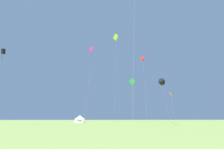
{
  "coord_description": "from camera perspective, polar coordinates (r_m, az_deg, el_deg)",
  "views": [
    {
      "loc": [
        -3.3,
        -2.12,
        1.44
      ],
      "look_at": [
        0.0,
        32.0,
        11.23
      ],
      "focal_mm": 24.85,
      "sensor_mm": 36.0,
      "label": 1
    }
  ],
  "objects": [
    {
      "name": "kite_magenta_diamond",
      "position": [
        53.48,
        -7.6,
        8.59
      ],
      "size": [
        1.63,
        1.91,
        25.26
      ],
      "color": "#E02DA3",
      "rests_on": "ground"
    },
    {
      "name": "kite_black_box",
      "position": [
        48.05,
        -35.13,
        6.89
      ],
      "size": [
        0.93,
        2.9,
        18.48
      ],
      "color": "black",
      "rests_on": "ground"
    },
    {
      "name": "kite_red_box",
      "position": [
        49.96,
        11.27,
        5.62
      ],
      "size": [
        1.18,
        2.76,
        20.39
      ],
      "color": "red",
      "rests_on": "ground"
    },
    {
      "name": "kite_black_delta",
      "position": [
        62.65,
        17.3,
        -2.73
      ],
      "size": [
        4.23,
        4.11,
        16.71
      ],
      "color": "black",
      "rests_on": "ground"
    },
    {
      "name": "kite_lime_diamond",
      "position": [
        63.9,
        1.34,
        13.32
      ],
      "size": [
        1.89,
        2.61,
        34.59
      ],
      "color": "#99DB2D",
      "rests_on": "ground"
    },
    {
      "name": "kite_green_diamond",
      "position": [
        63.07,
        7.41,
        -2.68
      ],
      "size": [
        1.98,
        2.42,
        17.31
      ],
      "color": "green",
      "rests_on": "ground"
    },
    {
      "name": "kite_orange_diamond",
      "position": [
        60.24,
        20.87,
        -7.07
      ],
      "size": [
        1.26,
        1.6,
        10.79
      ],
      "color": "orange",
      "rests_on": "ground"
    },
    {
      "name": "festival_tent_right",
      "position": [
        60.94,
        -11.77,
        -15.61
      ],
      "size": [
        4.05,
        4.05,
        2.63
      ],
      "color": "white",
      "rests_on": "ground"
    }
  ]
}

